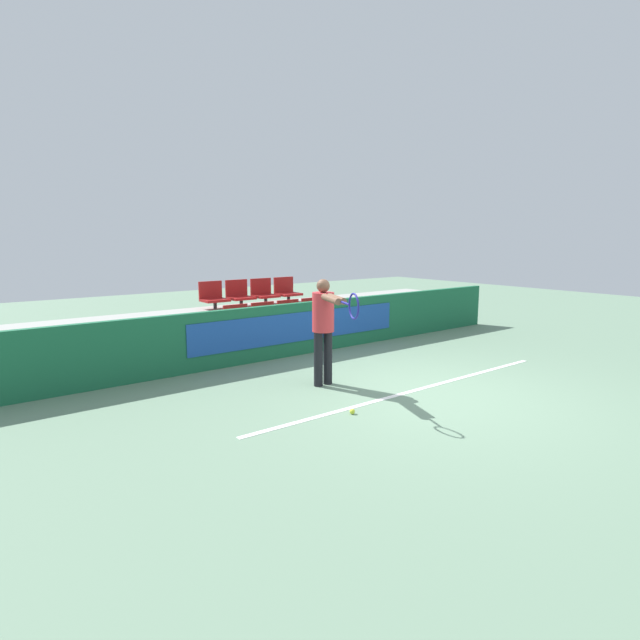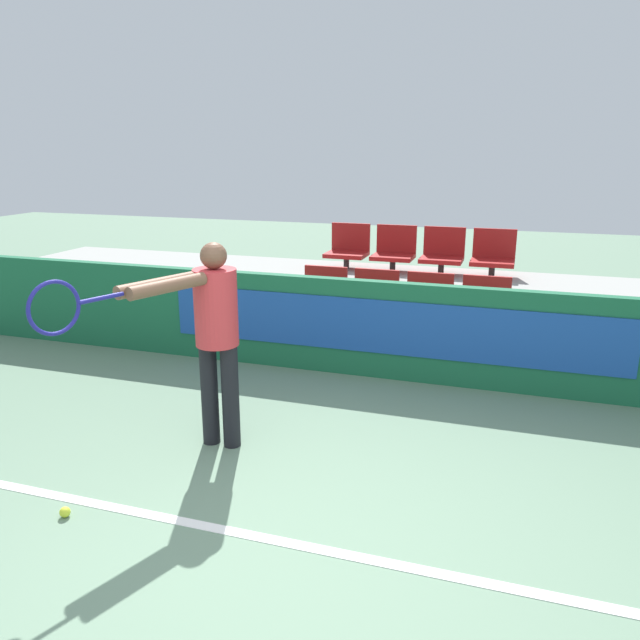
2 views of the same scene
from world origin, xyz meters
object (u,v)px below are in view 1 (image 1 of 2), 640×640
at_px(stadium_chair_1, 266,318).
at_px(stadium_chair_2, 291,315).
at_px(stadium_chair_3, 315,313).
at_px(stadium_chair_5, 239,294).
at_px(stadium_chair_4, 213,296).
at_px(stadium_chair_6, 264,293).
at_px(stadium_chair_7, 287,291).
at_px(tennis_player, 325,321).
at_px(stadium_chair_0, 239,321).
at_px(tennis_ball, 352,411).

xyz_separation_m(stadium_chair_1, stadium_chair_2, (0.58, 0.00, 0.00)).
height_order(stadium_chair_3, stadium_chair_5, stadium_chair_5).
relative_size(stadium_chair_1, stadium_chair_4, 1.00).
height_order(stadium_chair_2, stadium_chair_5, stadium_chair_5).
relative_size(stadium_chair_3, stadium_chair_6, 1.00).
bearing_deg(stadium_chair_7, tennis_player, -116.01).
relative_size(stadium_chair_1, stadium_chair_2, 1.00).
bearing_deg(stadium_chair_4, stadium_chair_7, 0.00).
relative_size(stadium_chair_1, stadium_chair_3, 1.00).
bearing_deg(stadium_chair_0, tennis_ball, -97.12).
bearing_deg(stadium_chair_6, tennis_ball, -108.97).
bearing_deg(stadium_chair_2, stadium_chair_3, 0.00).
distance_m(stadium_chair_4, stadium_chair_7, 1.75).
xyz_separation_m(stadium_chair_1, stadium_chair_3, (1.17, 0.00, 0.00)).
bearing_deg(stadium_chair_1, stadium_chair_6, 60.65).
bearing_deg(tennis_ball, stadium_chair_0, 82.88).
bearing_deg(stadium_chair_0, stadium_chair_5, 60.65).
xyz_separation_m(stadium_chair_3, tennis_player, (-1.77, -2.59, 0.34)).
xyz_separation_m(stadium_chair_3, stadium_chair_6, (-0.58, 1.04, 0.36)).
relative_size(stadium_chair_1, tennis_ball, 8.23).
bearing_deg(stadium_chair_0, stadium_chair_3, 0.00).
bearing_deg(tennis_player, stadium_chair_1, 97.09).
bearing_deg(stadium_chair_1, tennis_ball, -105.77).
relative_size(stadium_chair_2, stadium_chair_4, 1.00).
xyz_separation_m(stadium_chair_0, stadium_chair_6, (1.17, 1.04, 0.36)).
bearing_deg(stadium_chair_7, tennis_ball, -115.02).
bearing_deg(stadium_chair_3, stadium_chair_5, 138.35).
distance_m(stadium_chair_2, stadium_chair_3, 0.58).
bearing_deg(stadium_chair_3, stadium_chair_1, 180.00).
distance_m(stadium_chair_3, stadium_chair_5, 1.60).
bearing_deg(stadium_chair_4, stadium_chair_5, 0.00).
height_order(stadium_chair_1, stadium_chair_5, stadium_chair_5).
bearing_deg(stadium_chair_2, tennis_player, -114.61).
relative_size(stadium_chair_1, stadium_chair_5, 1.00).
bearing_deg(stadium_chair_1, tennis_player, -103.11).
xyz_separation_m(stadium_chair_0, tennis_ball, (-0.46, -3.71, -0.57)).
distance_m(stadium_chair_0, stadium_chair_1, 0.58).
relative_size(stadium_chair_0, tennis_ball, 8.23).
bearing_deg(stadium_chair_3, stadium_chair_6, 119.35).
height_order(stadium_chair_3, stadium_chair_4, stadium_chair_4).
bearing_deg(stadium_chair_5, stadium_chair_3, -41.65).
distance_m(stadium_chair_2, tennis_player, 2.87).
bearing_deg(stadium_chair_5, stadium_chair_2, -60.65).
bearing_deg(stadium_chair_6, stadium_chair_5, 180.00).
relative_size(stadium_chair_0, stadium_chair_5, 1.00).
xyz_separation_m(stadium_chair_1, stadium_chair_7, (1.17, 1.04, 0.36)).
bearing_deg(tennis_player, stadium_chair_3, 75.85).
bearing_deg(stadium_chair_3, tennis_ball, -120.85).
distance_m(stadium_chair_6, tennis_ball, 5.11).
distance_m(stadium_chair_1, stadium_chair_2, 0.58).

